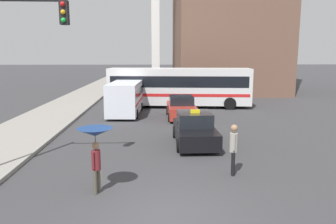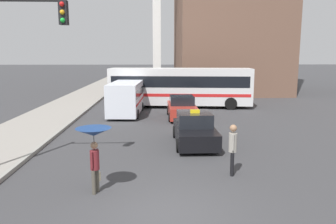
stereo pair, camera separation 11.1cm
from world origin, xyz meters
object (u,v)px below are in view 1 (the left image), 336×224
Objects in this scene: pedestrian_man at (234,145)px; taxi at (195,130)px; ambulance_van at (125,97)px; pedestrian_with_umbrella at (95,140)px; sedan_red at (181,108)px; city_bus at (179,86)px; traffic_light at (13,51)px.

taxi is at bearing -158.04° from pedestrian_man.
ambulance_van is 13.78m from pedestrian_with_umbrella.
sedan_red is 4.99m from city_bus.
sedan_red is 2.32× the size of pedestrian_man.
ambulance_van is at bearing -64.34° from taxi.
sedan_red is 0.36× the size of city_bus.
city_bus is 15.81m from pedestrian_man.
traffic_light reaches higher than taxi.
ambulance_van reaches higher than sedan_red.
pedestrian_with_umbrella is 4.47m from traffic_light.
pedestrian_with_umbrella is (-3.92, -17.14, -0.08)m from city_bus.
city_bus is 16.89m from traffic_light.
ambulance_van is 12.52m from traffic_light.
sedan_red is at bearing -164.57° from pedestrian_man.
city_bus is at bearing -137.47° from ambulance_van.
city_bus is at bearing -92.96° from sedan_red.
city_bus is at bearing -90.95° from taxi.
city_bus is 17.58m from pedestrian_with_umbrella.
pedestrian_with_umbrella reaches higher than sedan_red.
traffic_light is (-6.76, -3.61, 3.64)m from taxi.
city_bus reaches higher than pedestrian_man.
sedan_red is at bearing -89.50° from taxi.
sedan_red is 12.83m from traffic_light.
traffic_light reaches higher than pedestrian_man.
pedestrian_with_umbrella is 1.12× the size of pedestrian_man.
sedan_red is 12.85m from pedestrian_with_umbrella.
ambulance_van is at bearing -21.11° from sedan_red.
sedan_red is 0.76× the size of ambulance_van.
pedestrian_man is at bearing 114.45° from ambulance_van.
pedestrian_man is 8.27m from traffic_light.
sedan_red is at bearing 2.86° from city_bus.
sedan_red is at bearing 1.83° from pedestrian_with_umbrella.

